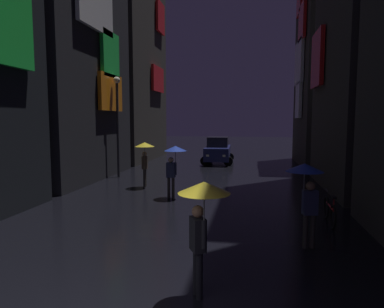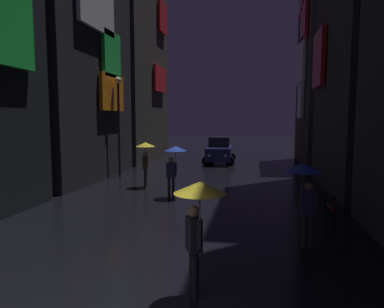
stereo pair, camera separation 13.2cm
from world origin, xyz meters
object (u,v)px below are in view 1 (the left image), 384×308
object	(u,v)px
streetlamp_left_far	(117,115)
pedestrian_foreground_right_yellow	(145,152)
car_distant	(218,151)
pedestrian_foreground_left_blue	(306,182)
pedestrian_midstreet_left_blue	(174,157)
bicycle_parked_at_storefront	(330,211)
pedestrian_far_right_yellow	(202,207)

from	to	relation	value
streetlamp_left_far	pedestrian_foreground_right_yellow	bearing A→B (deg)	-47.33
car_distant	streetlamp_left_far	xyz separation A→B (m)	(-4.81, -6.92, 2.49)
pedestrian_foreground_left_blue	pedestrian_midstreet_left_blue	world-z (taller)	same
bicycle_parked_at_storefront	streetlamp_left_far	xyz separation A→B (m)	(-9.60, 6.94, 3.03)
pedestrian_midstreet_left_blue	streetlamp_left_far	bearing A→B (deg)	133.07
pedestrian_foreground_right_yellow	pedestrian_far_right_yellow	distance (m)	10.33
pedestrian_foreground_right_yellow	pedestrian_midstreet_left_blue	size ratio (longest dim) A/B	1.00
pedestrian_midstreet_left_blue	streetlamp_left_far	distance (m)	6.34
pedestrian_foreground_right_yellow	bicycle_parked_at_storefront	distance (m)	8.61
pedestrian_foreground_right_yellow	streetlamp_left_far	bearing A→B (deg)	132.67
pedestrian_far_right_yellow	bicycle_parked_at_storefront	world-z (taller)	pedestrian_far_right_yellow
pedestrian_midstreet_left_blue	car_distant	size ratio (longest dim) A/B	0.51
pedestrian_foreground_left_blue	pedestrian_far_right_yellow	distance (m)	3.52
pedestrian_foreground_right_yellow	pedestrian_foreground_left_blue	size ratio (longest dim) A/B	1.00
streetlamp_left_far	bicycle_parked_at_storefront	bearing A→B (deg)	-35.87
car_distant	streetlamp_left_far	world-z (taller)	streetlamp_left_far
bicycle_parked_at_storefront	streetlamp_left_far	size ratio (longest dim) A/B	0.33
pedestrian_midstreet_left_blue	car_distant	bearing A→B (deg)	86.72
pedestrian_foreground_left_blue	pedestrian_far_right_yellow	world-z (taller)	same
pedestrian_far_right_yellow	car_distant	distance (m)	19.01
bicycle_parked_at_storefront	streetlamp_left_far	bearing A→B (deg)	144.13
pedestrian_far_right_yellow	streetlamp_left_far	distance (m)	13.72
pedestrian_foreground_left_blue	streetlamp_left_far	xyz separation A→B (m)	(-8.53, 9.21, 1.75)
pedestrian_midstreet_left_blue	bicycle_parked_at_storefront	world-z (taller)	pedestrian_midstreet_left_blue
pedestrian_foreground_left_blue	bicycle_parked_at_storefront	bearing A→B (deg)	64.78
pedestrian_foreground_left_blue	pedestrian_foreground_right_yellow	bearing A→B (deg)	132.88
pedestrian_foreground_right_yellow	pedestrian_foreground_left_blue	xyz separation A→B (m)	(6.21, -6.69, 0.00)
pedestrian_foreground_right_yellow	bicycle_parked_at_storefront	xyz separation A→B (m)	(7.28, -4.42, -1.28)
pedestrian_midstreet_left_blue	streetlamp_left_far	size ratio (longest dim) A/B	0.39
bicycle_parked_at_storefront	streetlamp_left_far	world-z (taller)	streetlamp_left_far
pedestrian_foreground_left_blue	pedestrian_far_right_yellow	xyz separation A→B (m)	(-2.14, -2.80, 0.00)
pedestrian_midstreet_left_blue	pedestrian_foreground_left_blue	bearing A→B (deg)	-47.40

